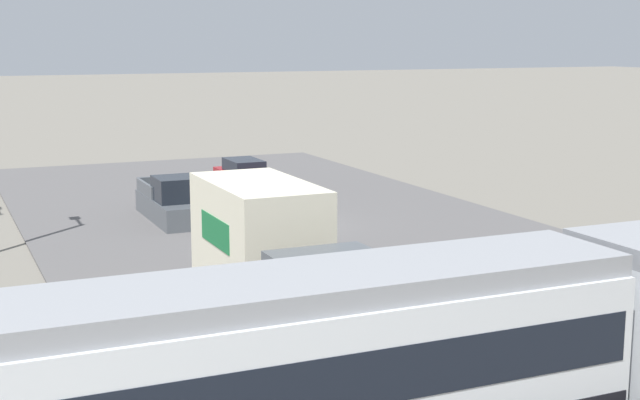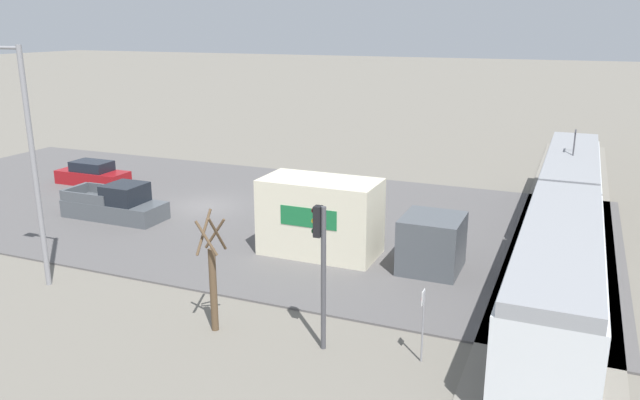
{
  "view_description": "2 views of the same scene",
  "coord_description": "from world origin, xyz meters",
  "px_view_note": "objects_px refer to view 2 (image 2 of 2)",
  "views": [
    {
      "loc": [
        12.74,
        32.24,
        7.41
      ],
      "look_at": [
        2.19,
        8.46,
        2.69
      ],
      "focal_mm": 50.0,
      "sensor_mm": 36.0,
      "label": 1
    },
    {
      "loc": [
        27.99,
        18.71,
        9.82
      ],
      "look_at": [
        2.25,
        7.88,
        1.89
      ],
      "focal_mm": 35.0,
      "sensor_mm": 36.0,
      "label": 2
    }
  ],
  "objects_px": {
    "light_rail_tram": "(565,221)",
    "box_truck": "(346,223)",
    "street_tree": "(213,278)",
    "pickup_truck": "(116,205)",
    "street_lamp_near_crossing": "(29,154)",
    "no_parking_sign": "(423,319)",
    "sedan_car_0": "(93,175)",
    "traffic_light_pole": "(321,257)"
  },
  "relations": [
    {
      "from": "light_rail_tram",
      "to": "pickup_truck",
      "type": "height_order",
      "value": "light_rail_tram"
    },
    {
      "from": "light_rail_tram",
      "to": "street_lamp_near_crossing",
      "type": "distance_m",
      "value": 21.67
    },
    {
      "from": "pickup_truck",
      "to": "sedan_car_0",
      "type": "height_order",
      "value": "pickup_truck"
    },
    {
      "from": "no_parking_sign",
      "to": "sedan_car_0",
      "type": "bearing_deg",
      "value": -118.03
    },
    {
      "from": "light_rail_tram",
      "to": "street_tree",
      "type": "bearing_deg",
      "value": -41.97
    },
    {
      "from": "pickup_truck",
      "to": "traffic_light_pole",
      "type": "height_order",
      "value": "traffic_light_pole"
    },
    {
      "from": "box_truck",
      "to": "sedan_car_0",
      "type": "relative_size",
      "value": 1.87
    },
    {
      "from": "traffic_light_pole",
      "to": "street_tree",
      "type": "height_order",
      "value": "traffic_light_pole"
    },
    {
      "from": "box_truck",
      "to": "sedan_car_0",
      "type": "height_order",
      "value": "box_truck"
    },
    {
      "from": "box_truck",
      "to": "pickup_truck",
      "type": "distance_m",
      "value": 12.93
    },
    {
      "from": "street_lamp_near_crossing",
      "to": "street_tree",
      "type": "bearing_deg",
      "value": 85.26
    },
    {
      "from": "light_rail_tram",
      "to": "sedan_car_0",
      "type": "bearing_deg",
      "value": -94.3
    },
    {
      "from": "box_truck",
      "to": "pickup_truck",
      "type": "bearing_deg",
      "value": -92.75
    },
    {
      "from": "sedan_car_0",
      "to": "street_tree",
      "type": "distance_m",
      "value": 22.06
    },
    {
      "from": "street_tree",
      "to": "sedan_car_0",
      "type": "bearing_deg",
      "value": -127.92
    },
    {
      "from": "pickup_truck",
      "to": "street_lamp_near_crossing",
      "type": "xyz_separation_m",
      "value": [
        7.75,
        3.02,
        4.4
      ]
    },
    {
      "from": "light_rail_tram",
      "to": "street_tree",
      "type": "relative_size",
      "value": 6.48
    },
    {
      "from": "light_rail_tram",
      "to": "street_tree",
      "type": "height_order",
      "value": "light_rail_tram"
    },
    {
      "from": "street_lamp_near_crossing",
      "to": "traffic_light_pole",
      "type": "bearing_deg",
      "value": 87.97
    },
    {
      "from": "street_lamp_near_crossing",
      "to": "no_parking_sign",
      "type": "distance_m",
      "value": 15.44
    },
    {
      "from": "sedan_car_0",
      "to": "street_tree",
      "type": "bearing_deg",
      "value": -127.92
    },
    {
      "from": "box_truck",
      "to": "sedan_car_0",
      "type": "bearing_deg",
      "value": -106.71
    },
    {
      "from": "pickup_truck",
      "to": "sedan_car_0",
      "type": "distance_m",
      "value": 8.04
    },
    {
      "from": "box_truck",
      "to": "sedan_car_0",
      "type": "distance_m",
      "value": 19.96
    },
    {
      "from": "sedan_car_0",
      "to": "street_lamp_near_crossing",
      "type": "bearing_deg",
      "value": -144.38
    },
    {
      "from": "traffic_light_pole",
      "to": "no_parking_sign",
      "type": "distance_m",
      "value": 3.52
    },
    {
      "from": "box_truck",
      "to": "no_parking_sign",
      "type": "distance_m",
      "value": 8.77
    },
    {
      "from": "pickup_truck",
      "to": "sedan_car_0",
      "type": "relative_size",
      "value": 1.17
    },
    {
      "from": "box_truck",
      "to": "street_tree",
      "type": "height_order",
      "value": "street_tree"
    },
    {
      "from": "traffic_light_pole",
      "to": "no_parking_sign",
      "type": "xyz_separation_m",
      "value": [
        -0.41,
        3.1,
        -1.63
      ]
    },
    {
      "from": "light_rail_tram",
      "to": "box_truck",
      "type": "xyz_separation_m",
      "value": [
        3.65,
        -8.6,
        -0.08
      ]
    },
    {
      "from": "pickup_truck",
      "to": "street_tree",
      "type": "xyz_separation_m",
      "value": [
        8.43,
        11.18,
        1.06
      ]
    },
    {
      "from": "box_truck",
      "to": "no_parking_sign",
      "type": "bearing_deg",
      "value": 35.51
    },
    {
      "from": "box_truck",
      "to": "traffic_light_pole",
      "type": "relative_size",
      "value": 1.86
    },
    {
      "from": "box_truck",
      "to": "street_tree",
      "type": "relative_size",
      "value": 2.12
    },
    {
      "from": "light_rail_tram",
      "to": "box_truck",
      "type": "bearing_deg",
      "value": -67.0
    },
    {
      "from": "light_rail_tram",
      "to": "street_lamp_near_crossing",
      "type": "height_order",
      "value": "street_lamp_near_crossing"
    },
    {
      "from": "street_tree",
      "to": "no_parking_sign",
      "type": "relative_size",
      "value": 1.75
    },
    {
      "from": "box_truck",
      "to": "no_parking_sign",
      "type": "relative_size",
      "value": 3.73
    },
    {
      "from": "street_tree",
      "to": "no_parking_sign",
      "type": "distance_m",
      "value": 6.85
    },
    {
      "from": "traffic_light_pole",
      "to": "street_lamp_near_crossing",
      "type": "xyz_separation_m",
      "value": [
        -0.42,
        -11.88,
        2.16
      ]
    },
    {
      "from": "light_rail_tram",
      "to": "box_truck",
      "type": "height_order",
      "value": "light_rail_tram"
    }
  ]
}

